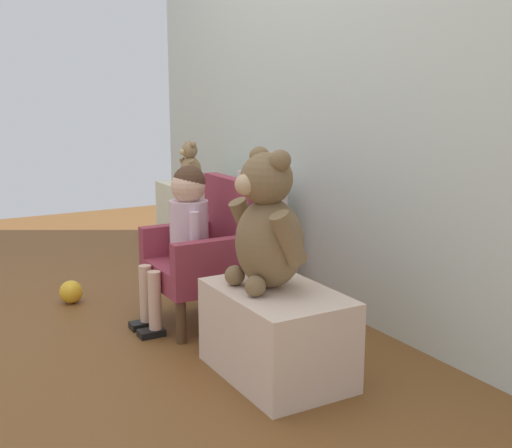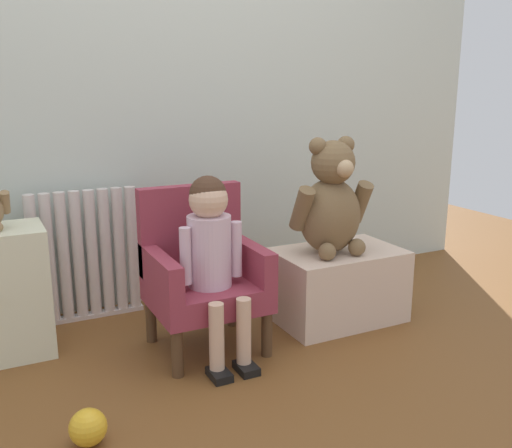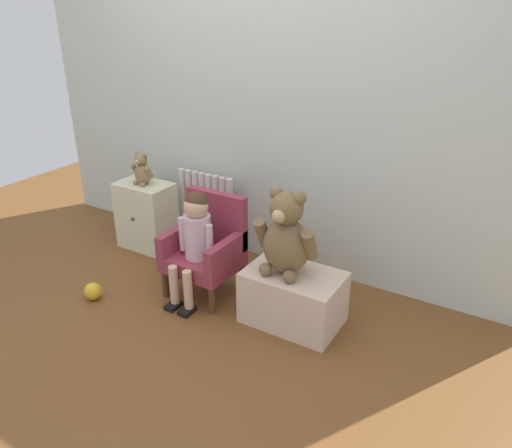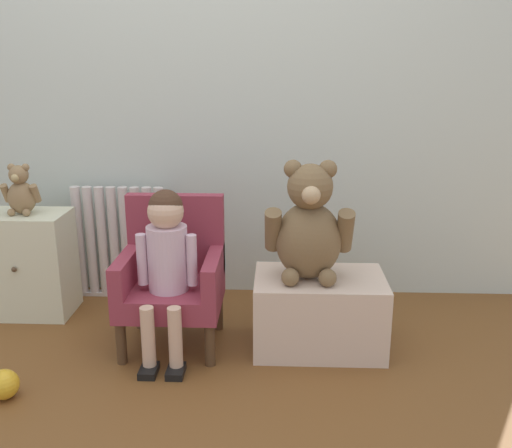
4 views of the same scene
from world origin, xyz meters
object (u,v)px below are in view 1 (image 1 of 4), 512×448
(radiator, at_px, (261,231))
(small_dresser, at_px, (192,229))
(child_figure, at_px, (184,223))
(toy_ball, at_px, (71,292))
(small_teddy_bear, at_px, (190,165))
(large_teddy_bear, at_px, (268,227))
(low_bench, at_px, (276,333))
(child_armchair, at_px, (207,254))

(radiator, xyz_separation_m, small_dresser, (-0.40, -0.23, -0.04))
(child_figure, distance_m, toy_ball, 0.79)
(small_teddy_bear, height_order, toy_ball, small_teddy_bear)
(small_dresser, xyz_separation_m, large_teddy_bear, (1.36, -0.30, 0.29))
(low_bench, xyz_separation_m, large_teddy_bear, (-0.05, -0.01, 0.39))
(child_armchair, relative_size, toy_ball, 5.73)
(small_dresser, height_order, child_armchair, child_armchair)
(child_armchair, height_order, child_figure, child_figure)
(child_armchair, distance_m, toy_ball, 0.78)
(small_teddy_bear, relative_size, toy_ball, 2.13)
(child_figure, bearing_deg, child_armchair, 90.00)
(large_teddy_bear, distance_m, small_teddy_bear, 1.38)
(large_teddy_bear, xyz_separation_m, toy_ball, (-1.15, -0.45, -0.49))
(low_bench, xyz_separation_m, small_teddy_bear, (-1.40, 0.29, 0.46))
(toy_ball, bearing_deg, large_teddy_bear, 21.30)
(radiator, xyz_separation_m, child_figure, (0.37, -0.60, 0.17))
(small_dresser, distance_m, child_figure, 0.88)
(radiator, xyz_separation_m, small_teddy_bear, (-0.39, -0.24, 0.33))
(child_armchair, bearing_deg, low_bench, -2.57)
(radiator, relative_size, small_dresser, 1.16)
(small_teddy_bear, bearing_deg, child_figure, -25.92)
(child_figure, bearing_deg, toy_ball, -146.15)
(low_bench, relative_size, small_teddy_bear, 2.32)
(large_teddy_bear, relative_size, small_teddy_bear, 2.10)
(child_figure, distance_m, low_bench, 0.72)
(low_bench, distance_m, large_teddy_bear, 0.39)
(small_dresser, xyz_separation_m, low_bench, (1.42, -0.30, -0.09))
(child_armchair, bearing_deg, radiator, 126.80)
(low_bench, xyz_separation_m, toy_ball, (-1.21, -0.46, -0.11))
(child_armchair, distance_m, low_bench, 0.66)
(small_dresser, xyz_separation_m, small_teddy_bear, (0.01, -0.01, 0.36))
(toy_ball, bearing_deg, radiator, 79.05)
(small_dresser, height_order, low_bench, small_dresser)
(child_armchair, height_order, low_bench, child_armchair)
(child_figure, xyz_separation_m, toy_ball, (-0.56, -0.38, -0.41))
(child_figure, xyz_separation_m, large_teddy_bear, (0.59, 0.07, 0.09))
(radiator, height_order, large_teddy_bear, large_teddy_bear)
(toy_ball, bearing_deg, low_bench, 20.72)
(child_armchair, xyz_separation_m, toy_ball, (-0.56, -0.49, -0.26))
(small_dresser, relative_size, large_teddy_bear, 1.01)
(child_figure, distance_m, small_teddy_bear, 0.86)
(radiator, relative_size, low_bench, 1.07)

